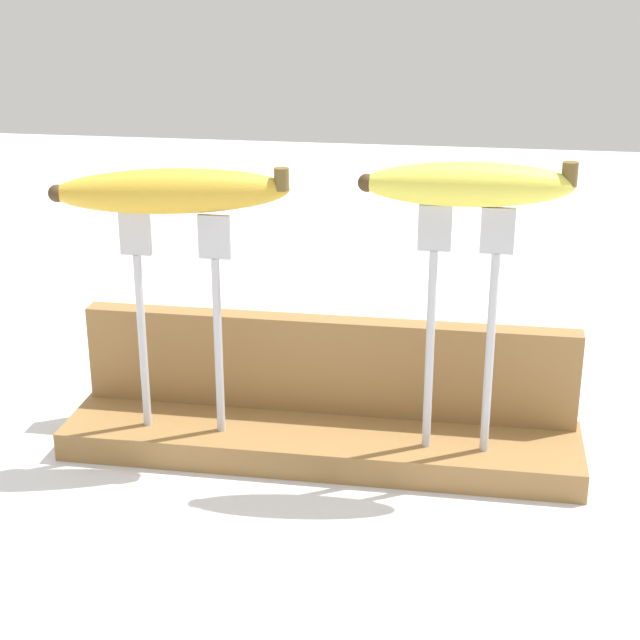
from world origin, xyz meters
TOP-DOWN VIEW (x-y plane):
  - ground_plane at (0.00, 0.00)m, footprint 3.00×3.00m
  - wooden_board at (0.00, 0.00)m, footprint 0.45×0.10m
  - board_backstop at (0.00, 0.04)m, footprint 0.44×0.02m
  - fork_stand_left at (-0.12, -0.02)m, footprint 0.09×0.01m
  - fork_stand_right at (0.12, -0.02)m, footprint 0.07×0.01m
  - banana_raised_left at (-0.12, -0.02)m, footprint 0.19×0.08m
  - banana_raised_right at (0.12, -0.02)m, footprint 0.17×0.05m

SIDE VIEW (x-z plane):
  - ground_plane at x=0.00m, z-range 0.00..0.00m
  - wooden_board at x=0.00m, z-range 0.00..0.03m
  - board_backstop at x=0.00m, z-range 0.03..0.11m
  - fork_stand_left at x=-0.12m, z-range 0.04..0.23m
  - fork_stand_right at x=0.12m, z-range 0.04..0.25m
  - banana_raised_left at x=-0.12m, z-range 0.22..0.25m
  - banana_raised_right at x=0.12m, z-range 0.23..0.27m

